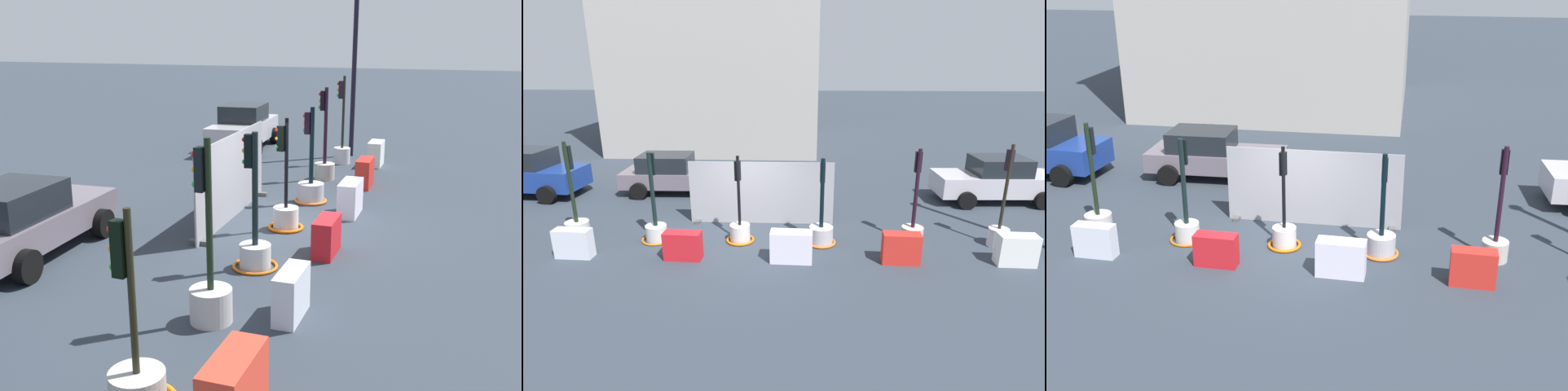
% 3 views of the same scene
% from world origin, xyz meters
% --- Properties ---
extents(ground_plane, '(120.00, 120.00, 0.00)m').
position_xyz_m(ground_plane, '(0.00, 0.00, 0.00)').
color(ground_plane, '#2E3641').
extents(traffic_light_1, '(0.68, 0.68, 2.98)m').
position_xyz_m(traffic_light_1, '(-4.97, 0.12, 0.56)').
color(traffic_light_1, '#B6B2B2').
rests_on(traffic_light_1, ground_plane).
extents(traffic_light_2, '(0.90, 0.90, 2.68)m').
position_xyz_m(traffic_light_2, '(-2.59, 0.15, 0.48)').
color(traffic_light_2, silver).
rests_on(traffic_light_2, ground_plane).
extents(traffic_light_3, '(0.84, 0.84, 2.60)m').
position_xyz_m(traffic_light_3, '(-0.09, 0.20, 0.40)').
color(traffic_light_3, silver).
rests_on(traffic_light_3, ground_plane).
extents(traffic_light_4, '(0.88, 0.88, 2.56)m').
position_xyz_m(traffic_light_4, '(2.31, 0.14, 0.40)').
color(traffic_light_4, '#ABA7AE').
rests_on(traffic_light_4, ground_plane).
extents(traffic_light_5, '(0.63, 0.63, 2.83)m').
position_xyz_m(traffic_light_5, '(4.99, 0.31, 0.56)').
color(traffic_light_5, '#ACA9A0').
rests_on(traffic_light_5, ground_plane).
extents(traffic_light_6, '(0.56, 0.56, 3.00)m').
position_xyz_m(traffic_light_6, '(7.42, 0.19, 0.60)').
color(traffic_light_6, silver).
rests_on(traffic_light_6, ground_plane).
extents(construction_barrier_1, '(1.00, 0.40, 0.82)m').
position_xyz_m(construction_barrier_1, '(-4.45, -1.07, 0.41)').
color(construction_barrier_1, silver).
rests_on(construction_barrier_1, ground_plane).
extents(construction_barrier_2, '(1.01, 0.44, 0.78)m').
position_xyz_m(construction_barrier_2, '(-1.45, -1.04, 0.39)').
color(construction_barrier_2, red).
rests_on(construction_barrier_2, ground_plane).
extents(construction_barrier_3, '(1.13, 0.49, 0.86)m').
position_xyz_m(construction_barrier_3, '(1.47, -1.06, 0.43)').
color(construction_barrier_3, silver).
rests_on(construction_barrier_3, ground_plane).
extents(construction_barrier_4, '(1.00, 0.44, 0.84)m').
position_xyz_m(construction_barrier_4, '(4.38, -1.02, 0.42)').
color(construction_barrier_4, red).
rests_on(construction_barrier_4, ground_plane).
extents(construction_barrier_5, '(1.00, 0.48, 0.84)m').
position_xyz_m(construction_barrier_5, '(7.38, -0.98, 0.42)').
color(construction_barrier_5, silver).
rests_on(construction_barrier_5, ground_plane).
extents(car_grey_saloon, '(4.36, 2.15, 1.57)m').
position_xyz_m(car_grey_saloon, '(-3.35, 4.84, 0.78)').
color(car_grey_saloon, slate).
rests_on(car_grey_saloon, ground_plane).
extents(car_silver_hatchback, '(4.50, 2.25, 1.70)m').
position_xyz_m(car_silver_hatchback, '(9.02, 4.32, 0.83)').
color(car_silver_hatchback, '#B7B2BB').
rests_on(car_silver_hatchback, ground_plane).
extents(car_blue_estate, '(4.25, 2.40, 1.84)m').
position_xyz_m(car_blue_estate, '(-8.99, 4.27, 0.90)').
color(car_blue_estate, navy).
rests_on(car_blue_estate, ground_plane).
extents(building_main_facade, '(11.96, 10.22, 14.81)m').
position_xyz_m(building_main_facade, '(-3.27, 15.47, 7.43)').
color(building_main_facade, '#A9A49C').
rests_on(building_main_facade, ground_plane).
extents(site_fence_panel, '(4.68, 0.50, 2.07)m').
position_xyz_m(site_fence_panel, '(0.42, 1.67, 0.99)').
color(site_fence_panel, '#97969D').
rests_on(site_fence_panel, ground_plane).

